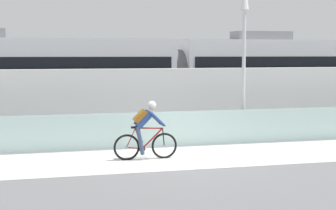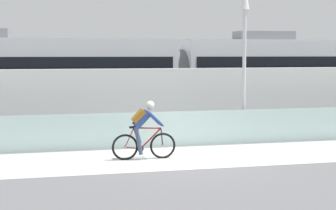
% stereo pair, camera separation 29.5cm
% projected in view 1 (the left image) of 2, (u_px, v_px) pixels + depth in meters
% --- Properties ---
extents(ground_plane, '(200.00, 200.00, 0.00)m').
position_uv_depth(ground_plane, '(181.00, 158.00, 14.80)').
color(ground_plane, slate).
extents(bike_path_deck, '(32.00, 3.20, 0.01)m').
position_uv_depth(bike_path_deck, '(181.00, 158.00, 14.80)').
color(bike_path_deck, beige).
rests_on(bike_path_deck, ground).
extents(glass_parapet, '(32.00, 0.05, 1.09)m').
position_uv_depth(glass_parapet, '(165.00, 129.00, 16.53)').
color(glass_parapet, silver).
rests_on(glass_parapet, ground).
extents(concrete_barrier_wall, '(32.00, 0.36, 2.38)m').
position_uv_depth(concrete_barrier_wall, '(152.00, 103.00, 18.20)').
color(concrete_barrier_wall, silver).
rests_on(concrete_barrier_wall, ground).
extents(tram_rail_near, '(32.00, 0.08, 0.01)m').
position_uv_depth(tram_rail_near, '(138.00, 128.00, 20.71)').
color(tram_rail_near, '#595654').
rests_on(tram_rail_near, ground).
extents(tram_rail_far, '(32.00, 0.08, 0.01)m').
position_uv_depth(tram_rail_far, '(132.00, 123.00, 22.09)').
color(tram_rail_far, '#595654').
rests_on(tram_rail_far, ground).
extents(tram, '(22.56, 2.54, 3.81)m').
position_uv_depth(tram, '(174.00, 78.00, 21.63)').
color(tram, silver).
rests_on(tram, ground).
extents(cyclist_on_bike, '(1.77, 0.58, 1.61)m').
position_uv_depth(cyclist_on_bike, '(145.00, 131.00, 14.47)').
color(cyclist_on_bike, black).
rests_on(cyclist_on_bike, ground).
extents(lamp_post_antenna, '(0.28, 0.28, 5.20)m').
position_uv_depth(lamp_post_antenna, '(244.00, 41.00, 17.22)').
color(lamp_post_antenna, gray).
rests_on(lamp_post_antenna, ground).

